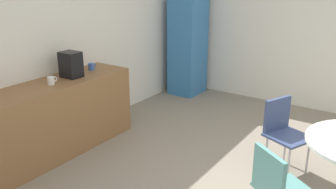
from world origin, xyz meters
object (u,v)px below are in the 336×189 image
(mug_white, at_px, (51,81))
(mug_red, at_px, (91,67))
(coffee_maker, at_px, (71,65))
(locker_cabinet, at_px, (188,43))
(chair_teal, at_px, (277,185))
(chair_navy, at_px, (283,127))

(mug_white, bearing_deg, mug_red, 6.84)
(mug_white, distance_m, coffee_maker, 0.37)
(locker_cabinet, distance_m, mug_white, 3.00)
(mug_white, relative_size, coffee_maker, 0.40)
(locker_cabinet, bearing_deg, chair_teal, -138.47)
(mug_red, xyz_separation_m, coffee_maker, (-0.38, -0.04, 0.11))
(chair_navy, relative_size, mug_white, 6.43)
(mug_white, bearing_deg, chair_teal, -90.25)
(chair_navy, height_order, chair_teal, same)
(chair_navy, distance_m, mug_white, 2.69)
(mug_red, height_order, coffee_maker, coffee_maker)
(mug_white, relative_size, mug_red, 1.00)
(locker_cabinet, distance_m, chair_navy, 2.99)
(coffee_maker, bearing_deg, mug_red, 6.25)
(locker_cabinet, bearing_deg, chair_navy, -127.97)
(locker_cabinet, xyz_separation_m, chair_navy, (-1.82, -2.33, -0.40))
(mug_white, bearing_deg, locker_cabinet, -1.03)
(chair_navy, height_order, mug_red, mug_red)
(mug_red, relative_size, coffee_maker, 0.40)
(mug_white, distance_m, mug_red, 0.74)
(chair_navy, bearing_deg, chair_teal, -164.48)
(chair_teal, relative_size, mug_white, 6.43)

